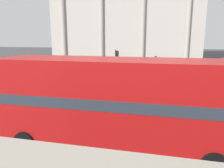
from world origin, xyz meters
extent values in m
cylinder|color=black|center=(2.66, 8.16, 0.49)|extent=(0.98, 0.22, 0.98)
cylinder|color=black|center=(2.66, 5.62, 0.49)|extent=(0.98, 0.22, 0.98)
cylinder|color=black|center=(-5.02, 8.16, 0.49)|extent=(0.98, 0.22, 0.98)
cylinder|color=black|center=(-5.02, 5.62, 0.49)|extent=(0.98, 0.22, 0.98)
cube|color=#B71414|center=(-1.18, 6.89, 1.33)|extent=(10.48, 2.54, 1.67)
cube|color=#2D3842|center=(-1.18, 6.89, 2.39)|extent=(10.27, 2.56, 0.45)
cube|color=#B71414|center=(-1.18, 6.89, 3.34)|extent=(10.48, 2.54, 1.46)
cube|color=#BCB2A8|center=(-8.08, 50.52, 12.83)|extent=(33.20, 11.20, 25.65)
cylinder|color=#BCB2A8|center=(-21.36, 44.47, 10.90)|extent=(0.90, 0.90, 21.80)
cylinder|color=#BCB2A8|center=(-12.51, 44.47, 10.90)|extent=(0.90, 0.90, 21.80)
cylinder|color=#BCB2A8|center=(-3.65, 44.47, 10.90)|extent=(0.90, 0.90, 21.80)
cylinder|color=#BCB2A8|center=(5.20, 44.47, 10.90)|extent=(0.90, 0.90, 21.80)
cylinder|color=black|center=(0.27, 11.06, 1.94)|extent=(0.12, 0.12, 3.89)
cube|color=black|center=(0.45, 11.06, 3.44)|extent=(0.20, 0.24, 0.70)
sphere|color=green|center=(0.56, 11.06, 3.59)|extent=(0.14, 0.14, 0.14)
cylinder|color=black|center=(-3.86, 19.04, 1.89)|extent=(0.12, 0.12, 3.78)
cube|color=black|center=(-3.68, 19.04, 3.33)|extent=(0.20, 0.24, 0.70)
sphere|color=gold|center=(-3.57, 19.04, 3.48)|extent=(0.14, 0.14, 0.14)
cylinder|color=black|center=(6.47, 27.67, 0.30)|extent=(0.60, 0.18, 0.60)
cylinder|color=black|center=(6.47, 25.92, 0.30)|extent=(0.60, 0.18, 0.60)
cube|color=maroon|center=(7.87, 26.79, 0.57)|extent=(4.20, 1.75, 0.55)
cube|color=#2D3842|center=(7.67, 26.79, 1.10)|extent=(1.89, 1.61, 0.50)
cylinder|color=#282B33|center=(-7.22, 13.88, 0.44)|extent=(0.14, 0.14, 0.88)
cylinder|color=#282B33|center=(-7.04, 13.88, 0.44)|extent=(0.14, 0.14, 0.88)
cylinder|color=#284799|center=(-7.13, 13.88, 1.22)|extent=(0.32, 0.32, 0.69)
sphere|color=tan|center=(-7.13, 13.88, 1.69)|extent=(0.24, 0.24, 0.24)
camera|label=1|loc=(0.68, -2.05, 4.96)|focal=35.00mm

